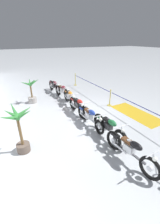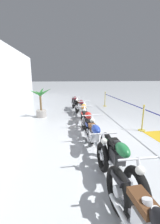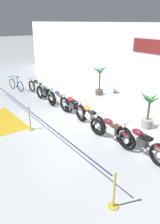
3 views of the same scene
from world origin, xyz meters
The scene contains 16 objects.
ground_plane centered at (0.00, 0.00, 0.00)m, with size 120.00×120.00×0.00m, color #B2B7BC.
back_wall centered at (0.01, 5.12, 2.10)m, with size 28.00×0.29×4.20m.
motorcycle_black_0 centered at (-4.09, 0.74, 0.48)m, with size 2.31×0.62×0.96m.
motorcycle_green_1 centered at (-2.63, 0.53, 0.47)m, with size 2.24×0.62×0.96m.
motorcycle_blue_2 centered at (-1.40, 0.74, 0.45)m, with size 2.35×0.62×0.92m.
motorcycle_red_3 centered at (-0.09, 0.70, 0.48)m, with size 2.20×0.62×0.96m.
motorcycle_orange_4 centered at (1.33, 0.62, 0.48)m, with size 2.33×0.62×0.98m.
motorcycle_maroon_5 centered at (2.78, 0.55, 0.46)m, with size 2.23×0.63×0.94m.
motorcycle_maroon_6 centered at (4.05, 0.73, 0.48)m, with size 2.27×0.62×0.97m.
bicycle centered at (-5.79, -0.02, 0.37)m, with size 1.69×0.51×0.95m.
potted_palm_left_of_row centered at (-1.93, 3.88, 0.92)m, with size 1.02×1.10×1.87m.
potted_palm_right_of_row centered at (2.77, 2.66, 0.76)m, with size 1.02×1.16×1.66m.
stanchion_far_left centered at (-1.52, -1.56, 0.74)m, with size 10.60×0.28×1.05m.
stanchion_mid_left centered at (0.10, -1.56, 0.36)m, with size 0.28×0.28×1.05m.
stanchion_mid_right centered at (5.19, -1.56, 0.36)m, with size 0.28×0.28×1.05m.
floor_banner centered at (-1.51, -2.22, 0.00)m, with size 2.98×1.28×0.01m, color #B78E19.
Camera 3 is at (8.07, -4.59, 4.28)m, focal length 35.00 mm.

